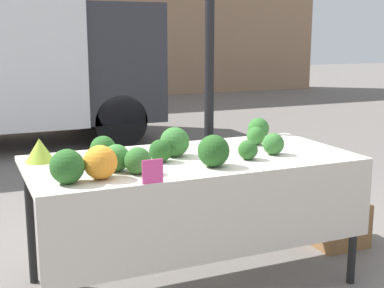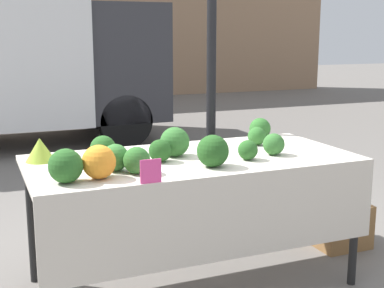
% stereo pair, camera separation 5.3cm
% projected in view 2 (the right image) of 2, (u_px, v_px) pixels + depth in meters
% --- Properties ---
extents(ground_plane, '(40.00, 40.00, 0.00)m').
position_uv_depth(ground_plane, '(192.00, 282.00, 3.33)').
color(ground_plane, slate).
extents(tent_pole, '(0.07, 0.07, 2.42)m').
position_uv_depth(tent_pole, '(211.00, 77.00, 3.93)').
color(tent_pole, black).
rests_on(tent_pole, ground_plane).
extents(market_table, '(1.93, 0.91, 0.80)m').
position_uv_depth(market_table, '(196.00, 175.00, 3.13)').
color(market_table, beige).
rests_on(market_table, ground_plane).
extents(orange_cauliflower, '(0.17, 0.17, 0.17)m').
position_uv_depth(orange_cauliflower, '(99.00, 162.00, 2.68)').
color(orange_cauliflower, orange).
rests_on(orange_cauliflower, market_table).
extents(romanesco_head, '(0.17, 0.17, 0.14)m').
position_uv_depth(romanesco_head, '(40.00, 150.00, 3.05)').
color(romanesco_head, '#93B238').
rests_on(romanesco_head, market_table).
extents(broccoli_head_0, '(0.18, 0.18, 0.18)m').
position_uv_depth(broccoli_head_0, '(213.00, 151.00, 2.92)').
color(broccoli_head_0, '#23511E').
rests_on(broccoli_head_0, market_table).
extents(broccoli_head_1, '(0.15, 0.15, 0.15)m').
position_uv_depth(broccoli_head_1, '(260.00, 129.00, 3.71)').
color(broccoli_head_1, '#2D6628').
rests_on(broccoli_head_1, market_table).
extents(broccoli_head_2, '(0.12, 0.12, 0.12)m').
position_uv_depth(broccoli_head_2, '(257.00, 136.00, 3.50)').
color(broccoli_head_2, '#2D6628').
rests_on(broccoli_head_2, market_table).
extents(broccoli_head_3, '(0.18, 0.18, 0.18)m').
position_uv_depth(broccoli_head_3, '(175.00, 142.00, 3.18)').
color(broccoli_head_3, '#336B2D').
rests_on(broccoli_head_3, market_table).
extents(broccoli_head_4, '(0.14, 0.14, 0.14)m').
position_uv_depth(broccoli_head_4, '(137.00, 160.00, 2.78)').
color(broccoli_head_4, '#2D6628').
rests_on(broccoli_head_4, market_table).
extents(broccoli_head_5, '(0.13, 0.13, 0.13)m').
position_uv_depth(broccoli_head_5, '(274.00, 144.00, 3.22)').
color(broccoli_head_5, '#336B2D').
rests_on(broccoli_head_5, market_table).
extents(broccoli_head_6, '(0.12, 0.12, 0.12)m').
position_uv_depth(broccoli_head_6, '(248.00, 150.00, 3.09)').
color(broccoli_head_6, '#285B23').
rests_on(broccoli_head_6, market_table).
extents(broccoli_head_7, '(0.15, 0.15, 0.15)m').
position_uv_depth(broccoli_head_7, '(116.00, 157.00, 2.84)').
color(broccoli_head_7, '#387533').
rests_on(broccoli_head_7, market_table).
extents(broccoli_head_8, '(0.15, 0.15, 0.15)m').
position_uv_depth(broccoli_head_8, '(103.00, 148.00, 3.06)').
color(broccoli_head_8, '#285B23').
rests_on(broccoli_head_8, market_table).
extents(broccoli_head_9, '(0.13, 0.13, 0.13)m').
position_uv_depth(broccoli_head_9, '(160.00, 151.00, 3.04)').
color(broccoli_head_9, '#23511E').
rests_on(broccoli_head_9, market_table).
extents(broccoli_head_10, '(0.17, 0.17, 0.17)m').
position_uv_depth(broccoli_head_10, '(66.00, 166.00, 2.60)').
color(broccoli_head_10, '#285B23').
rests_on(broccoli_head_10, market_table).
extents(price_sign, '(0.11, 0.01, 0.12)m').
position_uv_depth(price_sign, '(151.00, 171.00, 2.61)').
color(price_sign, '#EF4793').
rests_on(price_sign, market_table).
extents(produce_crate, '(0.37, 0.38, 0.32)m').
position_uv_depth(produce_crate, '(337.00, 223.00, 3.91)').
color(produce_crate, olive).
rests_on(produce_crate, ground_plane).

